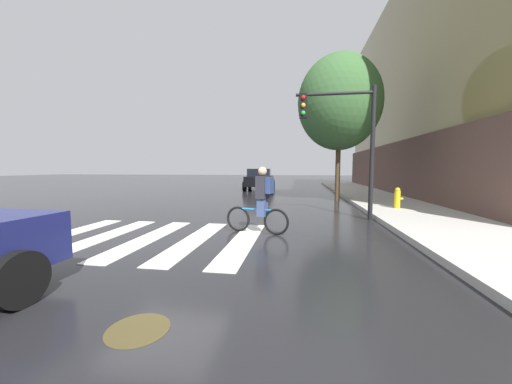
% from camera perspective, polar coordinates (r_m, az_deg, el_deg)
% --- Properties ---
extents(ground_plane, '(120.00, 120.00, 0.00)m').
position_cam_1_polar(ground_plane, '(6.95, -17.99, -9.13)').
color(ground_plane, black).
extents(crosswalk_stripes, '(5.08, 3.74, 0.01)m').
position_cam_1_polar(crosswalk_stripes, '(7.15, -21.08, -8.78)').
color(crosswalk_stripes, silver).
rests_on(crosswalk_stripes, ground).
extents(manhole_cover, '(0.64, 0.64, 0.01)m').
position_cam_1_polar(manhole_cover, '(3.42, -23.00, -24.45)').
color(manhole_cover, '#473D1E').
rests_on(manhole_cover, ground).
extents(sedan_mid, '(2.37, 4.75, 1.61)m').
position_cam_1_polar(sedan_mid, '(21.49, 0.77, 2.71)').
color(sedan_mid, black).
rests_on(sedan_mid, ground).
extents(cyclist, '(1.67, 0.48, 1.69)m').
position_cam_1_polar(cyclist, '(7.00, 1.07, -1.76)').
color(cyclist, black).
rests_on(cyclist, ground).
extents(traffic_light_near, '(2.47, 0.28, 4.20)m').
position_cam_1_polar(traffic_light_near, '(9.46, 17.84, 11.99)').
color(traffic_light_near, black).
rests_on(traffic_light_near, ground).
extents(fire_hydrant, '(0.33, 0.22, 0.78)m').
position_cam_1_polar(fire_hydrant, '(11.77, 26.96, -1.11)').
color(fire_hydrant, gold).
rests_on(fire_hydrant, sidewalk).
extents(street_tree_near, '(4.05, 4.05, 7.21)m').
position_cam_1_polar(street_tree_near, '(14.96, 16.71, 17.11)').
color(street_tree_near, '#4C3823').
rests_on(street_tree_near, ground).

